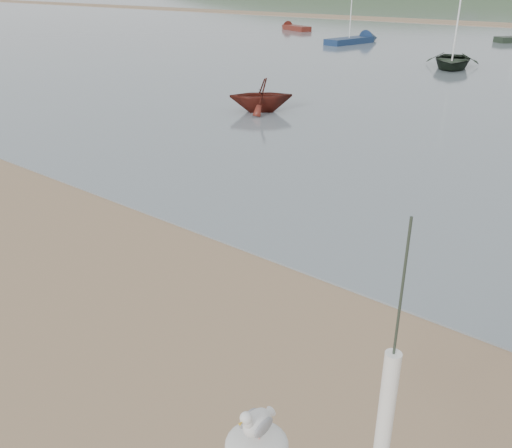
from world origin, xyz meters
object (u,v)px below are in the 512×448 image
Objects in this scene: sailboat_blue_near at (361,39)px; dinghy_red_far at (291,27)px; boat_dark at (456,30)px; boat_red at (261,80)px.

sailboat_blue_near is 1.25× the size of dinghy_red_far.
dinghy_red_far is (-12.58, 6.82, -0.01)m from sailboat_blue_near.
boat_dark reaches higher than dinghy_red_far.
boat_red is at bearing -69.57° from sailboat_blue_near.
boat_red is at bearing -114.29° from boat_dark.
sailboat_blue_near is at bearing -28.46° from dinghy_red_far.
dinghy_red_far is (-24.52, 16.64, -2.07)m from boat_dark.
boat_dark is 17.50m from boat_red.
boat_dark is 0.70× the size of sailboat_blue_near.
boat_dark is at bearing -34.15° from dinghy_red_far.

